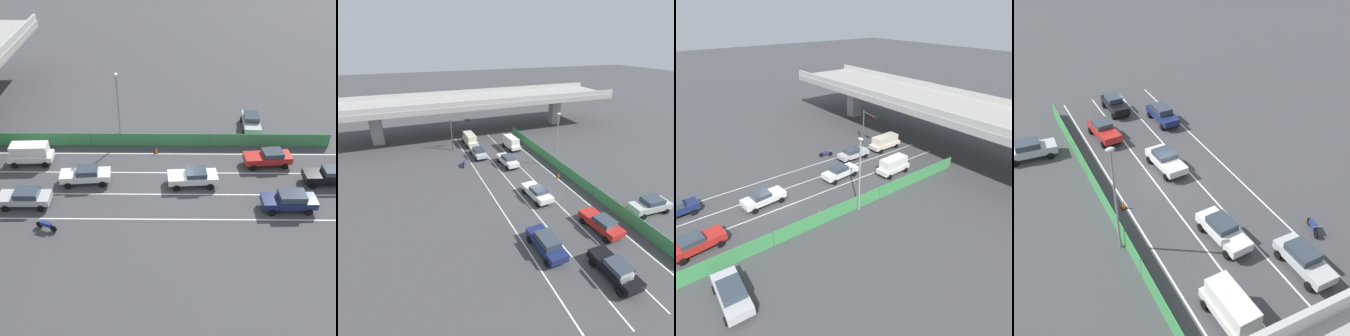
# 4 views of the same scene
# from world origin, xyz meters

# --- Properties ---
(ground_plane) EXTENTS (300.00, 300.00, 0.00)m
(ground_plane) POSITION_xyz_m (0.00, 0.00, 0.00)
(ground_plane) COLOR #424244
(lane_line_left_edge) EXTENTS (0.14, 42.22, 0.01)m
(lane_line_left_edge) POSITION_xyz_m (-4.94, 3.11, 0.00)
(lane_line_left_edge) COLOR silver
(lane_line_left_edge) RESTS_ON ground
(lane_line_mid_left) EXTENTS (0.14, 42.22, 0.01)m
(lane_line_mid_left) POSITION_xyz_m (-1.65, 3.11, 0.00)
(lane_line_mid_left) COLOR silver
(lane_line_mid_left) RESTS_ON ground
(lane_line_mid_right) EXTENTS (0.14, 42.22, 0.01)m
(lane_line_mid_right) POSITION_xyz_m (1.65, 3.11, 0.00)
(lane_line_mid_right) COLOR silver
(lane_line_mid_right) RESTS_ON ground
(lane_line_right_edge) EXTENTS (0.14, 42.22, 0.01)m
(lane_line_right_edge) POSITION_xyz_m (4.94, 3.11, 0.00)
(lane_line_right_edge) COLOR silver
(lane_line_right_edge) RESTS_ON ground
(elevated_overpass) EXTENTS (58.12, 11.81, 7.80)m
(elevated_overpass) POSITION_xyz_m (0.00, 26.22, 6.26)
(elevated_overpass) COLOR #A09E99
(elevated_overpass) RESTS_ON ground
(green_fence) EXTENTS (0.10, 38.32, 1.51)m
(green_fence) POSITION_xyz_m (6.54, 3.11, 0.75)
(green_fence) COLOR #3D8E4C
(green_fence) RESTS_ON ground
(car_sedan_white) EXTENTS (2.23, 4.79, 1.63)m
(car_sedan_white) POSITION_xyz_m (0.10, 8.86, 0.90)
(car_sedan_white) COLOR white
(car_sedan_white) RESTS_ON ground
(car_hatchback_white) EXTENTS (2.33, 4.75, 1.57)m
(car_hatchback_white) POSITION_xyz_m (-0.10, -1.20, 0.88)
(car_hatchback_white) COLOR silver
(car_hatchback_white) RESTS_ON ground
(car_sedan_navy) EXTENTS (2.06, 4.73, 1.71)m
(car_sedan_navy) POSITION_xyz_m (-3.47, -9.36, 0.95)
(car_sedan_navy) COLOR navy
(car_sedan_navy) RESTS_ON ground
(car_sedan_red) EXTENTS (2.37, 4.83, 1.62)m
(car_sedan_red) POSITION_xyz_m (3.11, -8.83, 0.90)
(car_sedan_red) COLOR red
(car_sedan_red) RESTS_ON ground
(car_van_white) EXTENTS (2.09, 4.47, 2.19)m
(car_van_white) POSITION_xyz_m (3.23, 14.96, 1.24)
(car_van_white) COLOR silver
(car_van_white) RESTS_ON ground
(car_van_cream) EXTENTS (2.07, 4.88, 2.11)m
(car_van_cream) POSITION_xyz_m (-3.06, 19.55, 1.20)
(car_van_cream) COLOR beige
(car_van_cream) RESTS_ON ground
(car_sedan_silver) EXTENTS (1.98, 4.50, 1.60)m
(car_sedan_silver) POSITION_xyz_m (-3.19, 13.58, 0.89)
(car_sedan_silver) COLOR #B7BABC
(car_sedan_silver) RESTS_ON ground
(car_sedan_black) EXTENTS (2.02, 4.64, 1.65)m
(car_sedan_black) POSITION_xyz_m (0.20, -13.95, 0.91)
(car_sedan_black) COLOR black
(car_sedan_black) RESTS_ON ground
(motorcycle) EXTENTS (0.86, 1.87, 0.93)m
(motorcycle) POSITION_xyz_m (-6.20, 11.06, 0.46)
(motorcycle) COLOR black
(motorcycle) RESTS_ON ground
(parked_wagon_silver) EXTENTS (4.69, 2.26, 1.72)m
(parked_wagon_silver) POSITION_xyz_m (10.30, -8.27, 0.95)
(parked_wagon_silver) COLOR #B2B5B7
(parked_wagon_silver) RESTS_ON ground
(traffic_light) EXTENTS (3.37, 0.66, 5.41)m
(traffic_light) POSITION_xyz_m (-5.36, 18.11, 3.83)
(traffic_light) COLOR #47474C
(traffic_light) RESTS_ON ground
(street_lamp) EXTENTS (0.60, 0.36, 8.12)m
(street_lamp) POSITION_xyz_m (6.85, 6.31, 4.85)
(street_lamp) COLOR gray
(street_lamp) RESTS_ON ground
(traffic_cone) EXTENTS (0.47, 0.47, 0.73)m
(traffic_cone) POSITION_xyz_m (5.20, 2.43, 0.34)
(traffic_cone) COLOR orange
(traffic_cone) RESTS_ON ground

